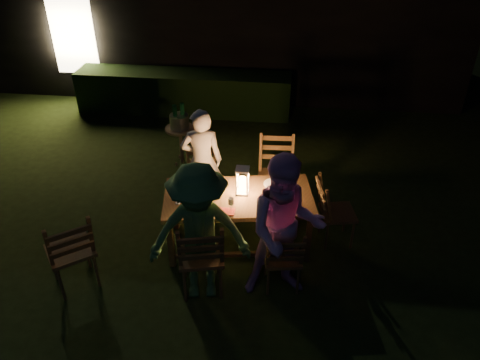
# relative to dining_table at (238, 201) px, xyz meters

# --- Properties ---
(garden_envelope) EXTENTS (40.00, 40.00, 3.20)m
(garden_envelope) POSITION_rel_dining_table_xyz_m (-1.07, 6.35, 0.91)
(garden_envelope) COLOR black
(garden_envelope) RESTS_ON ground
(dining_table) EXTENTS (1.91, 1.18, 0.74)m
(dining_table) POSITION_rel_dining_table_xyz_m (0.00, 0.00, 0.00)
(dining_table) COLOR #4A2C18
(dining_table) RESTS_ON ground
(chair_near_left) EXTENTS (0.59, 0.61, 1.08)m
(chair_near_left) POSITION_rel_dining_table_xyz_m (-0.31, -0.84, -0.34)
(chair_near_left) COLOR #4A2C18
(chair_near_left) RESTS_ON ground
(chair_near_right) EXTENTS (0.47, 0.50, 0.92)m
(chair_near_right) POSITION_rel_dining_table_xyz_m (0.57, -0.68, -0.39)
(chair_near_right) COLOR #4A2C18
(chair_near_right) RESTS_ON ground
(chair_far_left) EXTENTS (0.49, 0.52, 0.90)m
(chair_far_left) POSITION_rel_dining_table_xyz_m (-0.57, 0.68, -0.40)
(chair_far_left) COLOR #4A2C18
(chair_far_left) RESTS_ON ground
(chair_far_right) EXTENTS (0.51, 0.54, 1.09)m
(chair_far_right) POSITION_rel_dining_table_xyz_m (0.41, 0.85, -0.34)
(chair_far_right) COLOR #4A2C18
(chair_far_right) RESTS_ON ground
(chair_end) EXTENTS (0.53, 0.51, 0.96)m
(chair_end) POSITION_rel_dining_table_xyz_m (1.21, 0.21, -0.38)
(chair_end) COLOR #4A2C18
(chair_end) RESTS_ON ground
(chair_spare) EXTENTS (0.70, 0.70, 1.08)m
(chair_spare) POSITION_rel_dining_table_xyz_m (-1.76, -0.93, -0.35)
(chair_spare) COLOR #4A2C18
(chair_spare) RESTS_ON ground
(person_house_side) EXTENTS (0.61, 0.45, 1.52)m
(person_house_side) POSITION_rel_dining_table_xyz_m (-0.58, 0.73, 0.09)
(person_house_side) COLOR silver
(person_house_side) RESTS_ON ground
(person_opp_right) EXTENTS (0.94, 0.79, 1.74)m
(person_opp_right) POSITION_rel_dining_table_xyz_m (0.58, -0.73, 0.20)
(person_opp_right) COLOR #D895D5
(person_opp_right) RESTS_ON ground
(person_opp_left) EXTENTS (1.17, 0.79, 1.67)m
(person_opp_left) POSITION_rel_dining_table_xyz_m (-0.31, -0.88, 0.16)
(person_opp_left) COLOR #3C7038
(person_opp_left) RESTS_ON ground
(lantern) EXTENTS (0.16, 0.16, 0.35)m
(lantern) POSITION_rel_dining_table_xyz_m (0.04, 0.06, 0.23)
(lantern) COLOR white
(lantern) RESTS_ON dining_table
(plate_far_left) EXTENTS (0.25, 0.25, 0.01)m
(plate_far_left) POSITION_rel_dining_table_xyz_m (-0.58, 0.12, 0.08)
(plate_far_left) COLOR white
(plate_far_left) RESTS_ON dining_table
(plate_near_left) EXTENTS (0.25, 0.25, 0.01)m
(plate_near_left) POSITION_rel_dining_table_xyz_m (-0.51, -0.31, 0.08)
(plate_near_left) COLOR white
(plate_near_left) RESTS_ON dining_table
(plate_far_right) EXTENTS (0.25, 0.25, 0.01)m
(plate_far_right) POSITION_rel_dining_table_xyz_m (0.41, 0.29, 0.08)
(plate_far_right) COLOR white
(plate_far_right) RESTS_ON dining_table
(plate_near_right) EXTENTS (0.25, 0.25, 0.01)m
(plate_near_right) POSITION_rel_dining_table_xyz_m (0.48, -0.14, 0.08)
(plate_near_right) COLOR white
(plate_near_right) RESTS_ON dining_table
(wineglass_a) EXTENTS (0.06, 0.06, 0.18)m
(wineglass_a) POSITION_rel_dining_table_xyz_m (-0.34, 0.23, 0.16)
(wineglass_a) COLOR #59070F
(wineglass_a) RESTS_ON dining_table
(wineglass_b) EXTENTS (0.06, 0.06, 0.18)m
(wineglass_b) POSITION_rel_dining_table_xyz_m (-0.69, -0.24, 0.16)
(wineglass_b) COLOR #59070F
(wineglass_b) RESTS_ON dining_table
(wineglass_c) EXTENTS (0.06, 0.06, 0.18)m
(wineglass_c) POSITION_rel_dining_table_xyz_m (0.34, -0.23, 0.16)
(wineglass_c) COLOR #59070F
(wineglass_c) RESTS_ON dining_table
(wineglass_d) EXTENTS (0.06, 0.06, 0.18)m
(wineglass_d) POSITION_rel_dining_table_xyz_m (0.58, 0.28, 0.16)
(wineglass_d) COLOR #59070F
(wineglass_d) RESTS_ON dining_table
(wineglass_e) EXTENTS (0.06, 0.06, 0.18)m
(wineglass_e) POSITION_rel_dining_table_xyz_m (-0.05, -0.31, 0.16)
(wineglass_e) COLOR silver
(wineglass_e) RESTS_ON dining_table
(bottle_table) EXTENTS (0.07, 0.07, 0.28)m
(bottle_table) POSITION_rel_dining_table_xyz_m (-0.25, -0.04, 0.21)
(bottle_table) COLOR #0F471E
(bottle_table) RESTS_ON dining_table
(napkin_left) EXTENTS (0.18, 0.14, 0.01)m
(napkin_left) POSITION_rel_dining_table_xyz_m (-0.09, -0.34, 0.08)
(napkin_left) COLOR red
(napkin_left) RESTS_ON dining_table
(napkin_right) EXTENTS (0.18, 0.14, 0.01)m
(napkin_right) POSITION_rel_dining_table_xyz_m (0.59, -0.20, 0.08)
(napkin_right) COLOR red
(napkin_right) RESTS_ON dining_table
(phone) EXTENTS (0.14, 0.07, 0.01)m
(phone) POSITION_rel_dining_table_xyz_m (-0.56, -0.40, 0.08)
(phone) COLOR black
(phone) RESTS_ON dining_table
(side_table) EXTENTS (0.47, 0.47, 0.63)m
(side_table) POSITION_rel_dining_table_xyz_m (-1.17, 1.93, -0.11)
(side_table) COLOR brown
(side_table) RESTS_ON ground
(ice_bucket) EXTENTS (0.30, 0.30, 0.22)m
(ice_bucket) POSITION_rel_dining_table_xyz_m (-1.17, 1.93, 0.07)
(ice_bucket) COLOR #A5A8AD
(ice_bucket) RESTS_ON side_table
(bottle_bucket_a) EXTENTS (0.07, 0.07, 0.32)m
(bottle_bucket_a) POSITION_rel_dining_table_xyz_m (-1.22, 1.89, 0.12)
(bottle_bucket_a) COLOR #0F471E
(bottle_bucket_a) RESTS_ON side_table
(bottle_bucket_b) EXTENTS (0.07, 0.07, 0.32)m
(bottle_bucket_b) POSITION_rel_dining_table_xyz_m (-1.12, 1.97, 0.12)
(bottle_bucket_b) COLOR #0F471E
(bottle_bucket_b) RESTS_ON side_table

